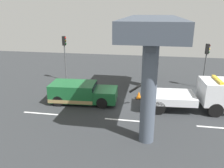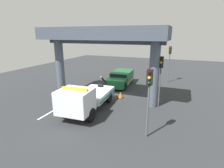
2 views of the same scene
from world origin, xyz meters
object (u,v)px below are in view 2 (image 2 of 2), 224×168
at_px(traffic_light_far, 161,71).
at_px(traffic_light_mid, 149,89).
at_px(tow_truck_white, 85,98).
at_px(towed_van_green, 121,78).
at_px(traffic_light_near, 170,57).
at_px(traffic_cone_orange, 120,95).

height_order(traffic_light_far, traffic_light_mid, traffic_light_far).
relative_size(tow_truck_white, towed_van_green, 1.37).
height_order(towed_van_green, traffic_light_near, traffic_light_near).
distance_m(towed_van_green, traffic_light_near, 6.65).
xyz_separation_m(tow_truck_white, traffic_light_far, (-3.38, 5.20, 1.93)).
bearing_deg(traffic_cone_orange, traffic_light_far, 78.12).
distance_m(tow_truck_white, towed_van_green, 8.70).
xyz_separation_m(towed_van_green, traffic_cone_orange, (4.54, 1.56, -0.49)).
xyz_separation_m(tow_truck_white, traffic_cone_orange, (-4.15, 1.50, -0.91)).
bearing_deg(traffic_light_mid, tow_truck_white, -107.36).
bearing_deg(traffic_cone_orange, traffic_light_mid, 32.62).
height_order(tow_truck_white, traffic_light_mid, traffic_light_mid).
bearing_deg(traffic_light_mid, towed_van_green, -153.02).
bearing_deg(traffic_cone_orange, tow_truck_white, -19.85).
xyz_separation_m(towed_van_green, traffic_light_near, (-3.18, 5.25, 2.55)).
xyz_separation_m(traffic_light_far, traffic_light_mid, (5.00, 0.00, -0.09)).
height_order(traffic_light_near, traffic_light_mid, traffic_light_near).
relative_size(traffic_light_mid, traffic_cone_orange, 6.81).
bearing_deg(towed_van_green, tow_truck_white, 0.37).
relative_size(towed_van_green, traffic_light_mid, 1.28).
bearing_deg(tow_truck_white, traffic_cone_orange, 160.15).
bearing_deg(tow_truck_white, towed_van_green, -179.63).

